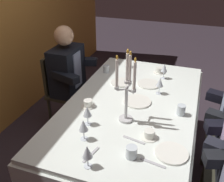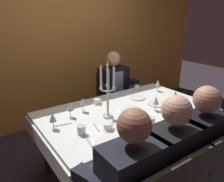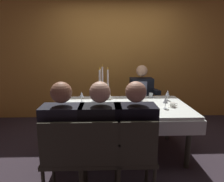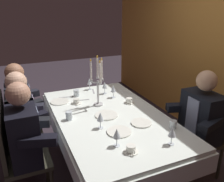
{
  "view_description": "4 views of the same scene",
  "coord_description": "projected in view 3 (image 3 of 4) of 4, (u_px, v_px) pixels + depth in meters",
  "views": [
    {
      "loc": [
        -1.9,
        -0.48,
        1.93
      ],
      "look_at": [
        -0.2,
        0.12,
        0.93
      ],
      "focal_mm": 41.17,
      "sensor_mm": 36.0,
      "label": 1
    },
    {
      "loc": [
        -1.42,
        -1.73,
        1.74
      ],
      "look_at": [
        -0.12,
        0.13,
        0.95
      ],
      "focal_mm": 34.85,
      "sensor_mm": 36.0,
      "label": 2
    },
    {
      "loc": [
        -0.24,
        -2.78,
        1.56
      ],
      "look_at": [
        -0.14,
        0.1,
        0.93
      ],
      "focal_mm": 32.11,
      "sensor_mm": 36.0,
      "label": 3
    },
    {
      "loc": [
        2.1,
        -0.89,
        1.86
      ],
      "look_at": [
        -0.18,
        0.11,
        0.93
      ],
      "focal_mm": 37.58,
      "sensor_mm": 36.0,
      "label": 4
    }
  ],
  "objects": [
    {
      "name": "water_tumbler_1",
      "position": [
        74.0,
        106.0,
        2.7
      ],
      "size": [
        0.08,
        0.08,
        0.08
      ],
      "primitive_type": "cylinder",
      "color": "silver",
      "rests_on": "dining_table"
    },
    {
      "name": "water_tumbler_0",
      "position": [
        151.0,
        95.0,
        3.34
      ],
      "size": [
        0.07,
        0.07,
        0.08
      ],
      "primitive_type": "cylinder",
      "color": "silver",
      "rests_on": "dining_table"
    },
    {
      "name": "water_tumbler_2",
      "position": [
        120.0,
        112.0,
        2.47
      ],
      "size": [
        0.07,
        0.07,
        0.09
      ],
      "primitive_type": "cylinder",
      "color": "silver",
      "rests_on": "dining_table"
    },
    {
      "name": "seated_diner_3",
      "position": [
        141.0,
        92.0,
        3.78
      ],
      "size": [
        0.63,
        0.48,
        1.24
      ],
      "color": "#313024",
      "rests_on": "ground_plane"
    },
    {
      "name": "dinner_plate_3",
      "position": [
        149.0,
        106.0,
        2.85
      ],
      "size": [
        0.23,
        0.23,
        0.01
      ],
      "primitive_type": "cylinder",
      "color": "white",
      "rests_on": "dining_table"
    },
    {
      "name": "ground_plane",
      "position": [
        122.0,
        152.0,
        3.06
      ],
      "size": [
        12.0,
        12.0,
        0.0
      ],
      "primitive_type": "plane",
      "color": "#322931"
    },
    {
      "name": "wine_glass_4",
      "position": [
        82.0,
        95.0,
        3.04
      ],
      "size": [
        0.07,
        0.07,
        0.16
      ],
      "color": "silver",
      "rests_on": "dining_table"
    },
    {
      "name": "wine_glass_3",
      "position": [
        93.0,
        94.0,
        3.09
      ],
      "size": [
        0.07,
        0.07,
        0.16
      ],
      "color": "silver",
      "rests_on": "dining_table"
    },
    {
      "name": "back_wall",
      "position": [
        116.0,
        57.0,
        4.39
      ],
      "size": [
        6.0,
        0.12,
        2.7
      ],
      "primitive_type": "cube",
      "color": "#CF8A39",
      "rests_on": "ground_plane"
    },
    {
      "name": "dinner_plate_0",
      "position": [
        124.0,
        106.0,
        2.86
      ],
      "size": [
        0.24,
        0.24,
        0.01
      ],
      "primitive_type": "cylinder",
      "color": "white",
      "rests_on": "dining_table"
    },
    {
      "name": "fork_2",
      "position": [
        72.0,
        104.0,
        2.95
      ],
      "size": [
        0.17,
        0.06,
        0.01
      ],
      "primitive_type": "cube",
      "rotation": [
        0.0,
        0.0,
        -0.23
      ],
      "color": "#B7B7BC",
      "rests_on": "dining_table"
    },
    {
      "name": "dinner_plate_1",
      "position": [
        142.0,
        101.0,
        3.11
      ],
      "size": [
        0.2,
        0.2,
        0.01
      ],
      "primitive_type": "cylinder",
      "color": "white",
      "rests_on": "dining_table"
    },
    {
      "name": "fork_1",
      "position": [
        87.0,
        108.0,
        2.74
      ],
      "size": [
        0.05,
        0.17,
        0.01
      ],
      "primitive_type": "cube",
      "rotation": [
        0.0,
        0.0,
        1.38
      ],
      "color": "#B7B7BC",
      "rests_on": "dining_table"
    },
    {
      "name": "dining_table",
      "position": [
        122.0,
        113.0,
        2.93
      ],
      "size": [
        1.94,
        1.14,
        0.74
      ],
      "color": "white",
      "rests_on": "ground_plane"
    },
    {
      "name": "dinner_plate_2",
      "position": [
        80.0,
        115.0,
        2.47
      ],
      "size": [
        0.22,
        0.22,
        0.01
      ],
      "primitive_type": "cylinder",
      "color": "white",
      "rests_on": "dining_table"
    },
    {
      "name": "coffee_cup_1",
      "position": [
        173.0,
        105.0,
        2.81
      ],
      "size": [
        0.13,
        0.12,
        0.06
      ],
      "color": "white",
      "rests_on": "dining_table"
    },
    {
      "name": "candelabra",
      "position": [
        103.0,
        88.0,
        2.81
      ],
      "size": [
        0.15,
        0.17,
        0.59
      ],
      "color": "silver",
      "rests_on": "dining_table"
    },
    {
      "name": "seated_diner_2",
      "position": [
        135.0,
        130.0,
        2.04
      ],
      "size": [
        0.63,
        0.48,
        1.24
      ],
      "color": "#313024",
      "rests_on": "ground_plane"
    },
    {
      "name": "wine_glass_1",
      "position": [
        64.0,
        97.0,
        2.9
      ],
      "size": [
        0.07,
        0.07,
        0.16
      ],
      "color": "silver",
      "rests_on": "dining_table"
    },
    {
      "name": "coffee_cup_0",
      "position": [
        91.0,
        109.0,
        2.64
      ],
      "size": [
        0.13,
        0.12,
        0.06
      ],
      "color": "white",
      "rests_on": "dining_table"
    },
    {
      "name": "fork_0",
      "position": [
        71.0,
        113.0,
        2.56
      ],
      "size": [
        0.05,
        0.17,
        0.01
      ],
      "primitive_type": "cube",
      "rotation": [
        0.0,
        0.0,
        1.4
      ],
      "color": "#B7B7BC",
      "rests_on": "dining_table"
    },
    {
      "name": "seated_diner_1",
      "position": [
        100.0,
        131.0,
        2.03
      ],
      "size": [
        0.63,
        0.48,
        1.24
      ],
      "color": "#313024",
      "rests_on": "ground_plane"
    },
    {
      "name": "wine_glass_5",
      "position": [
        168.0,
        93.0,
        3.15
      ],
      "size": [
        0.07,
        0.07,
        0.16
      ],
      "color": "silver",
      "rests_on": "dining_table"
    },
    {
      "name": "seated_diner_0",
      "position": [
        63.0,
        131.0,
        2.02
      ],
      "size": [
        0.63,
        0.48,
        1.24
      ],
      "color": "#313024",
      "rests_on": "ground_plane"
    },
    {
      "name": "wine_glass_2",
      "position": [
        165.0,
        100.0,
        2.72
      ],
      "size": [
        0.07,
        0.07,
        0.16
      ],
      "color": "silver",
      "rests_on": "dining_table"
    },
    {
      "name": "wine_glass_0",
      "position": [
        141.0,
        101.0,
        2.69
      ],
      "size": [
        0.07,
        0.07,
        0.16
      ],
      "color": "silver",
      "rests_on": "dining_table"
    },
    {
      "name": "coffee_cup_2",
      "position": [
        108.0,
        98.0,
        3.22
      ],
      "size": [
        0.13,
        0.12,
        0.06
      ],
      "color": "white",
      "rests_on": "dining_table"
    }
  ]
}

